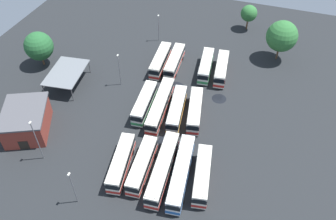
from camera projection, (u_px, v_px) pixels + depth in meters
ground_plane at (178, 115)px, 72.89m from camera, size 109.54×109.54×0.00m
bus_row0_slot0 at (160, 60)px, 83.65m from camera, size 11.77×3.40×3.52m
bus_row0_slot1 at (175, 62)px, 83.31m from camera, size 11.65×3.32×3.52m
bus_row0_slot3 at (206, 66)px, 82.16m from camera, size 11.07×3.77×3.52m
bus_row0_slot4 at (221, 69)px, 81.33m from camera, size 11.19×3.80×3.52m
bus_row1_slot0 at (144, 103)px, 72.86m from camera, size 11.37×3.44×3.52m
bus_row1_slot1 at (160, 105)px, 72.37m from camera, size 14.99×3.81×3.52m
bus_row1_slot2 at (177, 109)px, 71.49m from camera, size 12.00×4.19×3.52m
bus_row1_slot3 at (195, 110)px, 71.23m from camera, size 11.52×4.62×3.52m
bus_row2_slot0 at (121, 163)px, 61.66m from camera, size 11.60×4.34×3.52m
bus_row2_slot1 at (142, 165)px, 61.24m from camera, size 11.54×3.40×3.52m
bus_row2_slot2 at (163, 168)px, 60.78m from camera, size 14.98×3.71×3.52m
bus_row2_slot3 at (181, 172)px, 60.17m from camera, size 15.02×4.29×3.52m
bus_row2_slot4 at (202, 175)px, 59.71m from camera, size 11.49×4.35×3.52m
depot_building at (26, 121)px, 67.99m from camera, size 12.97×11.81×5.29m
maintenance_shelter at (66, 72)px, 77.93m from camera, size 11.66×8.53×3.46m
lamp_post_by_building at (159, 27)px, 90.56m from camera, size 0.56×0.28×7.35m
lamp_post_near_entrance at (119, 69)px, 77.03m from camera, size 0.56×0.28×8.10m
lamp_post_mid_lot at (73, 187)px, 55.19m from camera, size 0.56×0.28×7.73m
lamp_post_far_corner at (37, 140)px, 61.15m from camera, size 0.56×0.28×9.51m
tree_south_edge at (249, 13)px, 94.32m from camera, size 4.42×4.42×6.95m
tree_north_edge at (39, 46)px, 82.05m from camera, size 6.76×6.76×8.60m
tree_northwest at (282, 36)px, 82.88m from camera, size 7.41×7.41×10.17m
puddle_back_corner at (175, 87)px, 79.32m from camera, size 4.16×4.16×0.01m
puddle_front_lane at (219, 99)px, 76.56m from camera, size 3.18×3.18×0.01m
puddle_near_shelter at (167, 141)px, 67.67m from camera, size 3.54×3.54×0.01m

